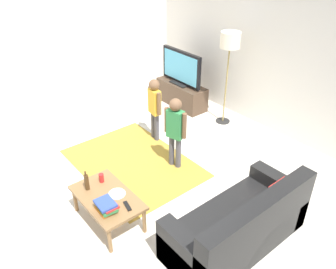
{
  "coord_description": "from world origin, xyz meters",
  "views": [
    {
      "loc": [
        3.42,
        -2.18,
        3.32
      ],
      "look_at": [
        0.0,
        0.6,
        0.65
      ],
      "focal_mm": 36.43,
      "sensor_mm": 36.0,
      "label": 1
    }
  ],
  "objects_px": {
    "book_stack": "(106,206)",
    "soda_can": "(101,178)",
    "child_near_tv": "(155,104)",
    "coffee_table": "(107,199)",
    "couch": "(242,228)",
    "tv_stand": "(181,95)",
    "child_center": "(175,127)",
    "bottle": "(87,182)",
    "floor_lamp": "(230,45)",
    "plate": "(117,194)",
    "tv_remote": "(127,206)",
    "tv": "(181,68)"
  },
  "relations": [
    {
      "from": "coffee_table",
      "to": "book_stack",
      "type": "relative_size",
      "value": 3.48
    },
    {
      "from": "tv_stand",
      "to": "plate",
      "type": "relative_size",
      "value": 5.45
    },
    {
      "from": "tv_remote",
      "to": "soda_can",
      "type": "height_order",
      "value": "soda_can"
    },
    {
      "from": "tv_stand",
      "to": "child_near_tv",
      "type": "distance_m",
      "value": 1.55
    },
    {
      "from": "tv_stand",
      "to": "child_near_tv",
      "type": "xyz_separation_m",
      "value": [
        0.75,
        -1.28,
        0.45
      ]
    },
    {
      "from": "couch",
      "to": "soda_can",
      "type": "bearing_deg",
      "value": -150.82
    },
    {
      "from": "child_near_tv",
      "to": "coffee_table",
      "type": "bearing_deg",
      "value": -53.73
    },
    {
      "from": "book_stack",
      "to": "soda_can",
      "type": "height_order",
      "value": "book_stack"
    },
    {
      "from": "plate",
      "to": "bottle",
      "type": "bearing_deg",
      "value": -144.0
    },
    {
      "from": "bottle",
      "to": "coffee_table",
      "type": "bearing_deg",
      "value": 23.2
    },
    {
      "from": "tv_stand",
      "to": "coffee_table",
      "type": "xyz_separation_m",
      "value": [
        2.02,
        -3.01,
        0.13
      ]
    },
    {
      "from": "tv_stand",
      "to": "couch",
      "type": "relative_size",
      "value": 0.67
    },
    {
      "from": "couch",
      "to": "child_near_tv",
      "type": "bearing_deg",
      "value": 164.94
    },
    {
      "from": "floor_lamp",
      "to": "bottle",
      "type": "xyz_separation_m",
      "value": [
        0.64,
        -3.28,
        -1.01
      ]
    },
    {
      "from": "soda_can",
      "to": "plate",
      "type": "height_order",
      "value": "soda_can"
    },
    {
      "from": "couch",
      "to": "floor_lamp",
      "type": "height_order",
      "value": "floor_lamp"
    },
    {
      "from": "floor_lamp",
      "to": "child_center",
      "type": "height_order",
      "value": "floor_lamp"
    },
    {
      "from": "couch",
      "to": "tv_stand",
      "type": "bearing_deg",
      "value": 149.44
    },
    {
      "from": "tv",
      "to": "child_center",
      "type": "relative_size",
      "value": 0.92
    },
    {
      "from": "floor_lamp",
      "to": "bottle",
      "type": "distance_m",
      "value": 3.49
    },
    {
      "from": "soda_can",
      "to": "plate",
      "type": "relative_size",
      "value": 0.55
    },
    {
      "from": "child_near_tv",
      "to": "soda_can",
      "type": "xyz_separation_m",
      "value": [
        0.97,
        -1.63,
        -0.21
      ]
    },
    {
      "from": "floor_lamp",
      "to": "child_near_tv",
      "type": "xyz_separation_m",
      "value": [
        -0.35,
        -1.44,
        -0.85
      ]
    },
    {
      "from": "couch",
      "to": "soda_can",
      "type": "relative_size",
      "value": 15.0
    },
    {
      "from": "couch",
      "to": "book_stack",
      "type": "distance_m",
      "value": 1.63
    },
    {
      "from": "child_center",
      "to": "soda_can",
      "type": "xyz_separation_m",
      "value": [
        0.1,
        -1.37,
        -0.24
      ]
    },
    {
      "from": "couch",
      "to": "soda_can",
      "type": "height_order",
      "value": "couch"
    },
    {
      "from": "tv",
      "to": "plate",
      "type": "height_order",
      "value": "tv"
    },
    {
      "from": "coffee_table",
      "to": "plate",
      "type": "distance_m",
      "value": 0.14
    },
    {
      "from": "bottle",
      "to": "plate",
      "type": "xyz_separation_m",
      "value": [
        0.33,
        0.24,
        -0.11
      ]
    },
    {
      "from": "floor_lamp",
      "to": "bottle",
      "type": "relative_size",
      "value": 6.27
    },
    {
      "from": "floor_lamp",
      "to": "soda_can",
      "type": "relative_size",
      "value": 14.83
    },
    {
      "from": "tv",
      "to": "bottle",
      "type": "bearing_deg",
      "value": -60.82
    },
    {
      "from": "tv",
      "to": "floor_lamp",
      "type": "bearing_deg",
      "value": 8.96
    },
    {
      "from": "couch",
      "to": "plate",
      "type": "distance_m",
      "value": 1.59
    },
    {
      "from": "coffee_table",
      "to": "soda_can",
      "type": "xyz_separation_m",
      "value": [
        -0.3,
        0.1,
        0.11
      ]
    },
    {
      "from": "couch",
      "to": "plate",
      "type": "xyz_separation_m",
      "value": [
        -1.3,
        -0.9,
        0.14
      ]
    },
    {
      "from": "tv_stand",
      "to": "soda_can",
      "type": "bearing_deg",
      "value": -59.47
    },
    {
      "from": "book_stack",
      "to": "tv_remote",
      "type": "bearing_deg",
      "value": 64.94
    },
    {
      "from": "soda_can",
      "to": "child_center",
      "type": "bearing_deg",
      "value": 94.23
    },
    {
      "from": "tv",
      "to": "coffee_table",
      "type": "relative_size",
      "value": 1.1
    },
    {
      "from": "floor_lamp",
      "to": "child_center",
      "type": "xyz_separation_m",
      "value": [
        0.52,
        -1.7,
        -0.83
      ]
    },
    {
      "from": "tv_stand",
      "to": "tv",
      "type": "distance_m",
      "value": 0.6
    },
    {
      "from": "tv_stand",
      "to": "bottle",
      "type": "bearing_deg",
      "value": -60.98
    },
    {
      "from": "child_center",
      "to": "bottle",
      "type": "distance_m",
      "value": 1.6
    },
    {
      "from": "tv_remote",
      "to": "tv",
      "type": "bearing_deg",
      "value": 140.96
    },
    {
      "from": "coffee_table",
      "to": "plate",
      "type": "relative_size",
      "value": 4.55
    },
    {
      "from": "tv",
      "to": "child_center",
      "type": "bearing_deg",
      "value": -43.3
    },
    {
      "from": "bottle",
      "to": "plate",
      "type": "relative_size",
      "value": 1.29
    },
    {
      "from": "soda_can",
      "to": "couch",
      "type": "bearing_deg",
      "value": 29.18
    }
  ]
}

